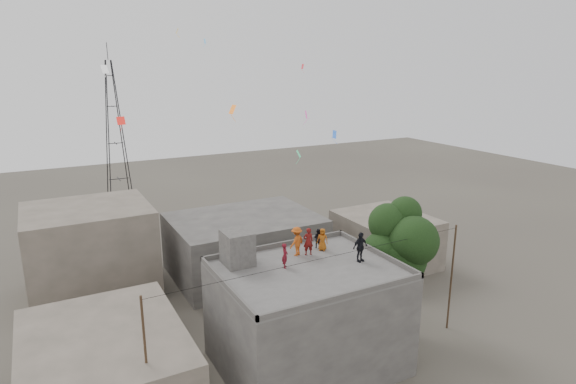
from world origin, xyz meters
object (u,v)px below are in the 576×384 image
(transmission_tower, at_px, (115,135))
(person_red_adult, at_px, (308,241))
(stair_head_box, at_px, (237,248))
(person_dark_adult, at_px, (360,247))
(tree, at_px, (401,244))

(transmission_tower, height_order, person_red_adult, transmission_tower)
(stair_head_box, xyz_separation_m, person_red_adult, (4.35, -0.71, -0.14))
(transmission_tower, distance_m, person_red_adult, 38.51)
(stair_head_box, distance_m, person_dark_adult, 7.20)
(person_dark_adult, bearing_deg, transmission_tower, 93.27)
(tree, bearing_deg, transmission_tower, 106.09)
(person_red_adult, bearing_deg, transmission_tower, -70.98)
(stair_head_box, bearing_deg, person_red_adult, -9.23)
(tree, xyz_separation_m, person_red_adult, (-6.22, 1.30, 0.86))
(stair_head_box, relative_size, person_red_adult, 1.16)
(stair_head_box, xyz_separation_m, tree, (10.57, -2.00, -1.00))
(tree, bearing_deg, stair_head_box, 169.26)
(stair_head_box, height_order, transmission_tower, transmission_tower)
(tree, xyz_separation_m, person_dark_adult, (-4.04, -1.03, 0.90))
(tree, distance_m, transmission_tower, 41.12)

